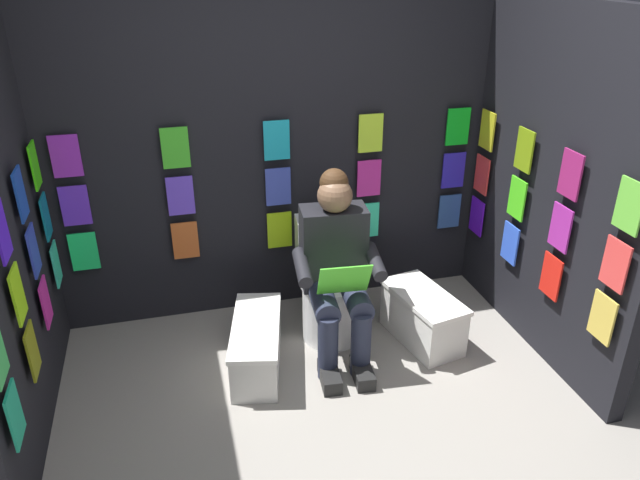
{
  "coord_description": "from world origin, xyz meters",
  "views": [
    {
      "loc": [
        0.69,
        2.03,
        2.35
      ],
      "look_at": [
        -0.09,
        -0.95,
        0.85
      ],
      "focal_mm": 33.79,
      "sensor_mm": 36.0,
      "label": 1
    }
  ],
  "objects": [
    {
      "name": "ground_plane",
      "position": [
        0.0,
        0.0,
        0.0
      ],
      "size": [
        30.0,
        30.0,
        0.0
      ],
      "primitive_type": "plane",
      "color": "gray"
    },
    {
      "name": "toilet",
      "position": [
        -0.24,
        -1.27,
        0.33
      ],
      "size": [
        0.42,
        0.57,
        0.77
      ],
      "rotation": [
        0.0,
        0.0,
        -0.09
      ],
      "color": "white",
      "rests_on": "ground"
    },
    {
      "name": "comic_longbox_near",
      "position": [
        0.29,
        -0.99,
        0.16
      ],
      "size": [
        0.44,
        0.77,
        0.31
      ],
      "rotation": [
        0.0,
        0.0,
        -0.22
      ],
      "color": "white",
      "rests_on": "ground"
    },
    {
      "name": "display_wall_right",
      "position": [
        1.52,
        -0.86,
        1.06
      ],
      "size": [
        0.14,
        1.72,
        2.12
      ],
      "color": "black",
      "rests_on": "ground"
    },
    {
      "name": "person_reading",
      "position": [
        -0.22,
        -1.04,
        0.6
      ],
      "size": [
        0.55,
        0.71,
        1.19
      ],
      "rotation": [
        0.0,
        0.0,
        -0.09
      ],
      "color": "black",
      "rests_on": "ground"
    },
    {
      "name": "display_wall_left",
      "position": [
        -1.52,
        -0.86,
        1.06
      ],
      "size": [
        0.14,
        1.72,
        2.12
      ],
      "color": "black",
      "rests_on": "ground"
    },
    {
      "name": "comic_longbox_far",
      "position": [
        -0.81,
        -1.0,
        0.17
      ],
      "size": [
        0.42,
        0.66,
        0.34
      ],
      "rotation": [
        0.0,
        0.0,
        0.2
      ],
      "color": "white",
      "rests_on": "ground"
    },
    {
      "name": "display_wall_back",
      "position": [
        -0.0,
        -1.77,
        1.06
      ],
      "size": [
        3.04,
        0.14,
        2.12
      ],
      "color": "black",
      "rests_on": "ground"
    }
  ]
}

